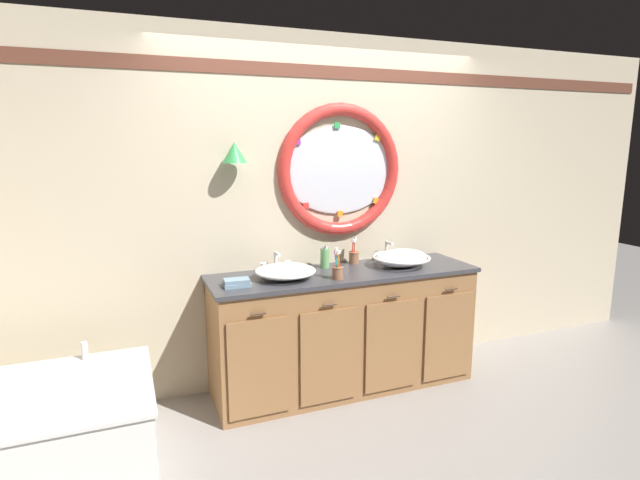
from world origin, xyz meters
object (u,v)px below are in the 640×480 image
object	(u,v)px
toothbrush_holder_left	(338,271)
folded_hand_towel	(237,283)
sink_basin_left	(286,271)
sink_basin_right	(401,258)
soap_dispenser	(325,258)
toothbrush_holder_right	(354,256)

from	to	relation	value
toothbrush_holder_left	folded_hand_towel	size ratio (longest dim) A/B	1.23
sink_basin_left	sink_basin_right	bearing A→B (deg)	0.00
toothbrush_holder_left	soap_dispenser	distance (m)	0.32
soap_dispenser	folded_hand_towel	xyz separation A→B (m)	(-0.72, -0.24, -0.05)
toothbrush_holder_left	toothbrush_holder_right	size ratio (longest dim) A/B	1.04
soap_dispenser	toothbrush_holder_left	bearing A→B (deg)	-96.43
sink_basin_left	toothbrush_holder_left	world-z (taller)	toothbrush_holder_left
sink_basin_left	folded_hand_towel	world-z (taller)	sink_basin_left
sink_basin_right	soap_dispenser	distance (m)	0.58
sink_basin_left	toothbrush_holder_right	size ratio (longest dim) A/B	2.00
sink_basin_right	toothbrush_holder_left	distance (m)	0.61
sink_basin_right	soap_dispenser	size ratio (longest dim) A/B	2.48
sink_basin_right	folded_hand_towel	xyz separation A→B (m)	(-1.27, -0.07, -0.04)
sink_basin_right	toothbrush_holder_left	bearing A→B (deg)	-166.35
soap_dispenser	folded_hand_towel	size ratio (longest dim) A/B	1.00
sink_basin_right	toothbrush_holder_left	size ratio (longest dim) A/B	2.01
sink_basin_left	soap_dispenser	bearing A→B (deg)	25.66
soap_dispenser	folded_hand_towel	world-z (taller)	soap_dispenser
sink_basin_right	toothbrush_holder_left	xyz separation A→B (m)	(-0.59, -0.14, -0.01)
sink_basin_right	toothbrush_holder_right	bearing A→B (deg)	144.06
toothbrush_holder_right	soap_dispenser	size ratio (longest dim) A/B	1.19
toothbrush_holder_right	folded_hand_towel	size ratio (longest dim) A/B	1.19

